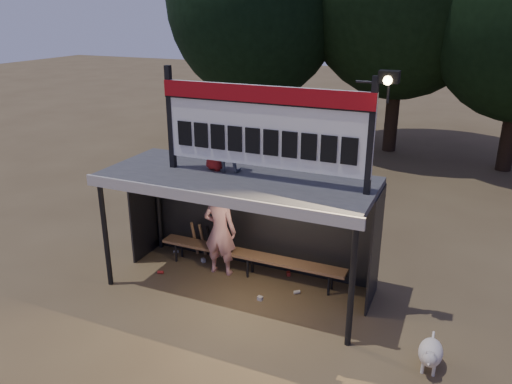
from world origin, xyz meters
TOP-DOWN VIEW (x-y plane):
  - ground at (0.00, 0.00)m, footprint 80.00×80.00m
  - player at (-0.59, 0.40)m, footprint 0.71×0.49m
  - child_a at (-0.30, 0.20)m, footprint 0.63×0.55m
  - child_b at (-0.54, 0.18)m, footprint 0.57×0.49m
  - dugout_shelter at (0.00, 0.24)m, footprint 5.10×2.08m
  - scoreboard_assembly at (0.56, -0.01)m, footprint 4.10×0.27m
  - bench at (0.00, 0.55)m, footprint 4.00×0.35m
  - dog at (3.68, -0.98)m, footprint 0.36×0.81m
  - bats at (-1.15, 0.82)m, footprint 0.68×0.35m
  - litter at (-0.38, 0.34)m, footprint 3.19×1.19m

SIDE VIEW (x-z plane):
  - ground at x=0.00m, z-range 0.00..0.00m
  - litter at x=-0.38m, z-range 0.00..0.08m
  - dog at x=3.68m, z-range 0.03..0.53m
  - bats at x=-1.15m, z-range 0.01..0.85m
  - bench at x=0.00m, z-range 0.19..0.67m
  - player at x=-0.59m, z-range 0.00..1.88m
  - dugout_shelter at x=0.00m, z-range 0.69..3.01m
  - child_b at x=-0.54m, z-range 2.32..3.31m
  - child_a at x=-0.30m, z-range 2.32..3.44m
  - scoreboard_assembly at x=0.56m, z-range 2.33..4.32m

